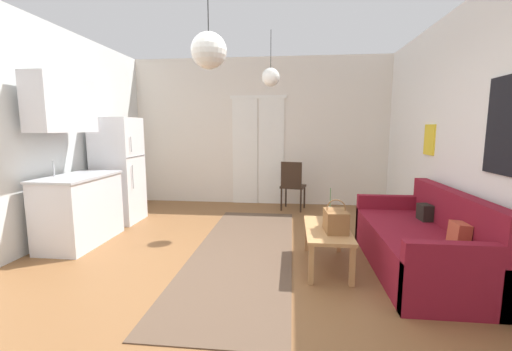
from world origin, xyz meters
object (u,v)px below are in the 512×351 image
Objects in this scene: bamboo_vase at (330,216)px; pendant_lamp_near at (209,50)px; handbag at (336,221)px; couch at (424,245)px; accent_chair at (292,183)px; coffee_table at (327,233)px; refrigerator at (118,170)px; pendant_lamp_far at (271,77)px.

pendant_lamp_near is (-1.04, -1.19, 1.52)m from bamboo_vase.
bamboo_vase is 0.22m from handbag.
couch is 2.90m from pendant_lamp_near.
pendant_lamp_near is (-1.07, -0.97, 1.51)m from handbag.
accent_chair is 3.93m from pendant_lamp_near.
coffee_table is 2.34× the size of bamboo_vase.
refrigerator is (-3.15, 1.45, 0.46)m from coffee_table.
coffee_table is 2.88× the size of handbag.
refrigerator is at bearing 155.34° from coffee_table.
couch is 1.17× the size of refrigerator.
couch is at bearing -5.87° from bamboo_vase.
coffee_table is 3.50m from refrigerator.
coffee_table is at bearing 121.77° from handbag.
accent_chair is at bearing 98.65° from coffee_table.
bamboo_vase reaches higher than handbag.
refrigerator is at bearing 154.16° from handbag.
bamboo_vase is at bearing 71.79° from coffee_table.
refrigerator is (-3.19, 1.34, 0.30)m from bamboo_vase.
couch is 5.66× the size of handbag.
handbag is at bearing -58.23° from coffee_table.
pendant_lamp_far is at bearing 83.01° from pendant_lamp_near.
refrigerator is at bearing 160.87° from couch.
pendant_lamp_far reaches higher than bamboo_vase.
accent_chair is (2.78, 1.02, -0.33)m from refrigerator.
handbag is at bearing -80.47° from bamboo_vase.
accent_chair is at bearing 119.31° from couch.
couch is 2.52× the size of pendant_lamp_far.
handbag is 2.09m from pendant_lamp_near.
coffee_table is 2.37m from pendant_lamp_far.
handbag is (0.04, -0.22, 0.01)m from bamboo_vase.
refrigerator is 2.98m from accent_chair.
bamboo_vase is at bearing -58.07° from pendant_lamp_far.
handbag is at bearing 112.66° from accent_chair.
handbag is at bearing -25.84° from refrigerator.
handbag is at bearing 42.16° from pendant_lamp_near.
pendant_lamp_near reaches higher than handbag.
bamboo_vase reaches higher than coffee_table.
refrigerator is 2.16× the size of pendant_lamp_far.
couch is 1.01m from bamboo_vase.
pendant_lamp_near is 2.41m from pendant_lamp_far.
handbag is (-0.94, -0.12, 0.27)m from couch.
pendant_lamp_near is at bearing -131.09° from bamboo_vase.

